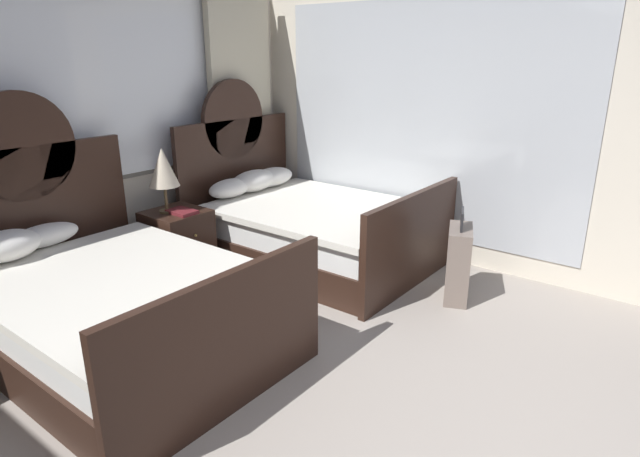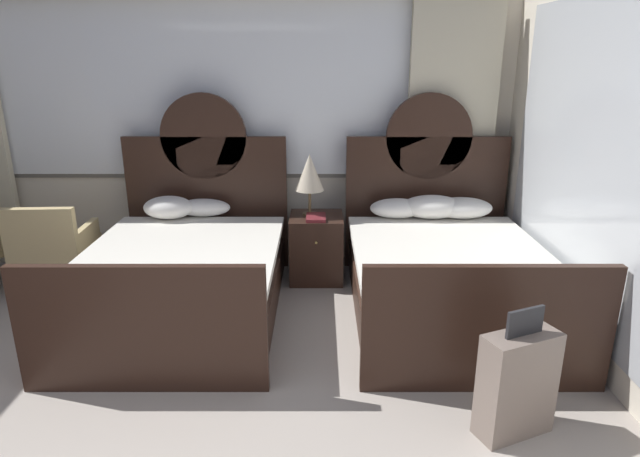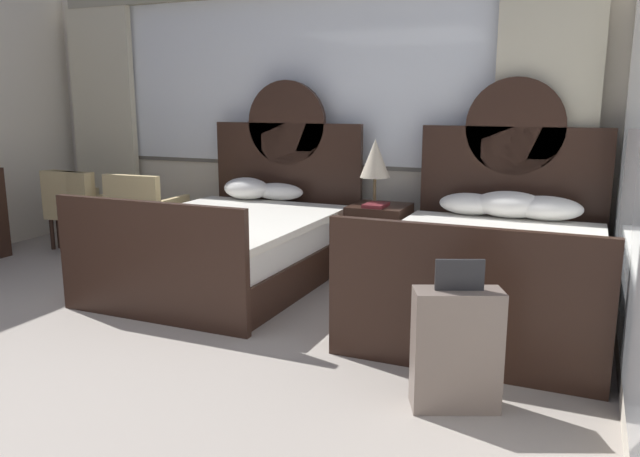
{
  "view_description": "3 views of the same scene",
  "coord_description": "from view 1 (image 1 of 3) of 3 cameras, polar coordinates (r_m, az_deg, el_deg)",
  "views": [
    {
      "loc": [
        -1.74,
        -0.42,
        2.0
      ],
      "look_at": [
        1.57,
        2.14,
        0.6
      ],
      "focal_mm": 29.67,
      "sensor_mm": 36.0,
      "label": 1
    },
    {
      "loc": [
        1.12,
        -1.41,
        2.07
      ],
      "look_at": [
        1.14,
        2.39,
        0.84
      ],
      "focal_mm": 30.12,
      "sensor_mm": 36.0,
      "label": 2
    },
    {
      "loc": [
        2.76,
        -1.77,
        1.54
      ],
      "look_at": [
        1.08,
        2.1,
        0.67
      ],
      "focal_mm": 34.7,
      "sensor_mm": 36.0,
      "label": 3
    }
  ],
  "objects": [
    {
      "name": "wall_right_mirror",
      "position": [
        5.28,
        13.85,
        10.88
      ],
      "size": [
        0.08,
        4.57,
        2.7
      ],
      "color": "beige",
      "rests_on": "ground_plane"
    },
    {
      "name": "suitcase_on_floor",
      "position": [
        4.6,
        14.67,
        -3.61
      ],
      "size": [
        0.48,
        0.35,
        0.78
      ],
      "color": "#75665B",
      "rests_on": "ground_plane"
    },
    {
      "name": "bed_near_window",
      "position": [
        3.96,
        -21.36,
        -7.56
      ],
      "size": [
        1.58,
        2.24,
        1.74
      ],
      "color": "black",
      "rests_on": "ground_plane"
    },
    {
      "name": "nightstand_between_beds",
      "position": [
        5.06,
        -15.04,
        -1.61
      ],
      "size": [
        0.5,
        0.52,
        0.63
      ],
      "color": "black",
      "rests_on": "ground_plane"
    },
    {
      "name": "table_lamp_on_nightstand",
      "position": [
        4.86,
        -16.57,
        6.26
      ],
      "size": [
        0.27,
        0.27,
        0.58
      ],
      "color": "brown",
      "rests_on": "nightstand_between_beds"
    },
    {
      "name": "wall_back_window",
      "position": [
        4.75,
        -30.87,
        9.36
      ],
      "size": [
        6.02,
        0.22,
        2.74
      ],
      "color": "beige",
      "rests_on": "ground_plane"
    },
    {
      "name": "bed_near_mirror",
      "position": [
        5.3,
        -1.26,
        0.38
      ],
      "size": [
        1.58,
        2.24,
        1.74
      ],
      "color": "black",
      "rests_on": "ground_plane"
    },
    {
      "name": "book_on_nightstand",
      "position": [
        4.88,
        -14.67,
        1.77
      ],
      "size": [
        0.18,
        0.26,
        0.03
      ],
      "color": "maroon",
      "rests_on": "nightstand_between_beds"
    }
  ]
}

